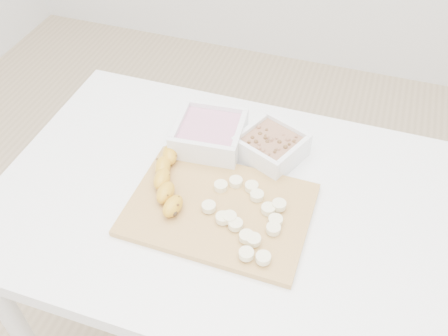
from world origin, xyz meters
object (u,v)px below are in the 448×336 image
(bowl_yogurt, at_px, (210,135))
(cutting_board, at_px, (219,209))
(table, at_px, (220,223))
(bowl_granola, at_px, (271,146))
(banana, at_px, (168,181))

(bowl_yogurt, bearing_deg, cutting_board, -64.63)
(table, xyz_separation_m, bowl_granola, (0.07, 0.16, 0.13))
(bowl_granola, bearing_deg, cutting_board, -106.62)
(cutting_board, xyz_separation_m, banana, (-0.13, 0.02, 0.03))
(table, relative_size, bowl_yogurt, 5.80)
(bowl_granola, relative_size, cutting_board, 0.46)
(table, relative_size, banana, 4.88)
(bowl_granola, distance_m, cutting_board, 0.21)
(cutting_board, bearing_deg, banana, 170.62)
(bowl_yogurt, bearing_deg, bowl_granola, 5.14)
(banana, bearing_deg, cutting_board, -23.23)
(banana, bearing_deg, table, -3.16)
(cutting_board, bearing_deg, table, 107.91)
(table, distance_m, banana, 0.17)
(bowl_yogurt, xyz_separation_m, bowl_granola, (0.15, 0.01, -0.01))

